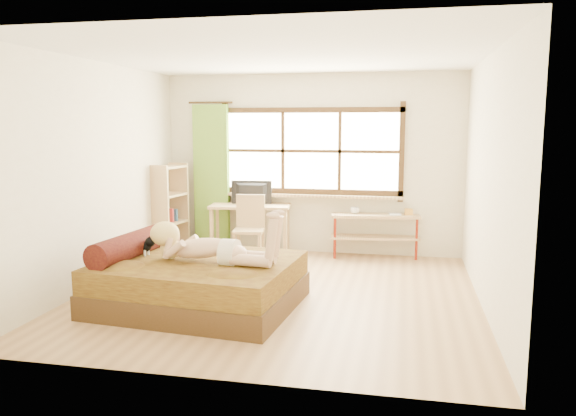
% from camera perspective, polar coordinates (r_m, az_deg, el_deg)
% --- Properties ---
extents(floor, '(4.50, 4.50, 0.00)m').
position_cam_1_polar(floor, '(6.59, -0.92, -8.73)').
color(floor, '#9E754C').
rests_on(floor, ground).
extents(ceiling, '(4.50, 4.50, 0.00)m').
position_cam_1_polar(ceiling, '(6.34, -0.98, 15.27)').
color(ceiling, white).
rests_on(ceiling, wall_back).
extents(wall_back, '(4.50, 0.00, 4.50)m').
position_cam_1_polar(wall_back, '(8.52, 2.37, 4.46)').
color(wall_back, silver).
rests_on(wall_back, floor).
extents(wall_front, '(4.50, 0.00, 4.50)m').
position_cam_1_polar(wall_front, '(4.17, -7.73, 0.08)').
color(wall_front, silver).
rests_on(wall_front, floor).
extents(wall_left, '(0.00, 4.50, 4.50)m').
position_cam_1_polar(wall_left, '(7.16, -18.84, 3.22)').
color(wall_left, silver).
rests_on(wall_left, floor).
extents(wall_right, '(0.00, 4.50, 4.50)m').
position_cam_1_polar(wall_right, '(6.23, 19.70, 2.45)').
color(wall_right, silver).
rests_on(wall_right, floor).
extents(window, '(2.80, 0.16, 1.46)m').
position_cam_1_polar(window, '(8.48, 2.35, 5.51)').
color(window, '#FFEDBF').
rests_on(window, wall_back).
extents(curtain, '(0.55, 0.10, 2.20)m').
position_cam_1_polar(curtain, '(8.81, -7.78, 3.21)').
color(curtain, '#478223').
rests_on(curtain, wall_back).
extents(bed, '(2.18, 1.82, 0.77)m').
position_cam_1_polar(bed, '(6.20, -9.45, -7.31)').
color(bed, '#362410').
rests_on(bed, floor).
extents(woman, '(1.46, 0.54, 0.61)m').
position_cam_1_polar(woman, '(5.95, -7.96, -2.61)').
color(woman, '#D2A587').
rests_on(woman, bed).
extents(kitten, '(0.32, 0.15, 0.24)m').
position_cam_1_polar(kitten, '(6.46, -14.78, -3.58)').
color(kitten, black).
rests_on(kitten, bed).
extents(desk, '(1.25, 0.69, 0.75)m').
position_cam_1_polar(desk, '(8.50, -3.85, -0.32)').
color(desk, '#A77C5A').
rests_on(desk, floor).
extents(monitor, '(0.62, 0.15, 0.35)m').
position_cam_1_polar(monitor, '(8.51, -3.78, 1.57)').
color(monitor, black).
rests_on(monitor, desk).
extents(chair, '(0.47, 0.47, 0.94)m').
position_cam_1_polar(chair, '(8.15, -3.92, -1.61)').
color(chair, '#A77C5A').
rests_on(chair, floor).
extents(pipe_shelf, '(1.32, 0.49, 0.73)m').
position_cam_1_polar(pipe_shelf, '(8.35, 8.93, -1.80)').
color(pipe_shelf, '#A77C5A').
rests_on(pipe_shelf, floor).
extents(cup, '(0.14, 0.14, 0.10)m').
position_cam_1_polar(cup, '(8.34, 6.81, -0.25)').
color(cup, gray).
rests_on(cup, pipe_shelf).
extents(book, '(0.20, 0.25, 0.02)m').
position_cam_1_polar(book, '(8.32, 10.24, -0.63)').
color(book, gray).
rests_on(book, pipe_shelf).
extents(bookshelf, '(0.42, 0.63, 1.35)m').
position_cam_1_polar(bookshelf, '(8.67, -11.96, -0.06)').
color(bookshelf, '#A77C5A').
rests_on(bookshelf, floor).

